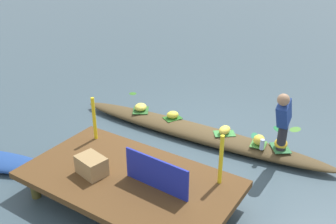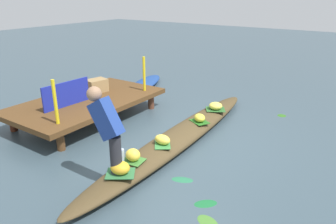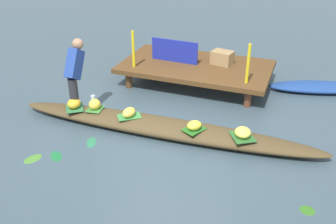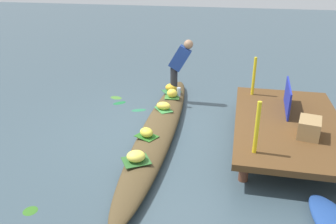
# 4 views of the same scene
# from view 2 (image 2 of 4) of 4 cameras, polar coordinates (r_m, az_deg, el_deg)

# --- Properties ---
(canal_water) EXTENTS (40.00, 40.00, 0.00)m
(canal_water) POSITION_cam_2_polar(r_m,az_deg,el_deg) (5.87, 2.06, -5.47)
(canal_water) COLOR #394B55
(canal_water) RESTS_ON ground
(dock_platform) EXTENTS (3.20, 1.80, 0.44)m
(dock_platform) POSITION_cam_2_polar(r_m,az_deg,el_deg) (7.04, -14.11, 1.73)
(dock_platform) COLOR #54371B
(dock_platform) RESTS_ON ground
(vendor_boat) EXTENTS (5.48, 0.81, 0.24)m
(vendor_boat) POSITION_cam_2_polar(r_m,az_deg,el_deg) (5.82, 2.07, -4.41)
(vendor_boat) COLOR #4C3C23
(vendor_boat) RESTS_ON ground
(moored_boat) EXTENTS (2.20, 1.18, 0.19)m
(moored_boat) POSITION_cam_2_polar(r_m,az_deg,el_deg) (9.25, -4.23, 4.94)
(moored_boat) COLOR navy
(moored_boat) RESTS_ON ground
(leaf_mat_0) EXTENTS (0.31, 0.35, 0.01)m
(leaf_mat_0) POSITION_cam_2_polar(r_m,az_deg,el_deg) (4.82, -6.20, -8.53)
(leaf_mat_0) COLOR #3E7C33
(leaf_mat_0) RESTS_ON vendor_boat
(banana_bunch_0) EXTENTS (0.21, 0.23, 0.19)m
(banana_bunch_0) POSITION_cam_2_polar(r_m,az_deg,el_deg) (4.78, -6.24, -7.56)
(banana_bunch_0) COLOR yellow
(banana_bunch_0) RESTS_ON vendor_boat
(leaf_mat_1) EXTENTS (0.47, 0.44, 0.01)m
(leaf_mat_1) POSITION_cam_2_polar(r_m,az_deg,el_deg) (5.28, -0.99, -5.65)
(leaf_mat_1) COLOR #3B853F
(leaf_mat_1) RESTS_ON vendor_boat
(banana_bunch_1) EXTENTS (0.22, 0.30, 0.15)m
(banana_bunch_1) POSITION_cam_2_polar(r_m,az_deg,el_deg) (5.25, -0.99, -4.90)
(banana_bunch_1) COLOR #F9DA49
(banana_bunch_1) RESTS_ON vendor_boat
(leaf_mat_2) EXTENTS (0.49, 0.51, 0.01)m
(leaf_mat_2) POSITION_cam_2_polar(r_m,az_deg,el_deg) (6.86, 8.39, 0.47)
(leaf_mat_2) COLOR #2C5F28
(leaf_mat_2) RESTS_ON vendor_boat
(banana_bunch_2) EXTENTS (0.32, 0.33, 0.16)m
(banana_bunch_2) POSITION_cam_2_polar(r_m,az_deg,el_deg) (6.84, 8.43, 1.08)
(banana_bunch_2) COLOR #EDDC52
(banana_bunch_2) RESTS_ON vendor_boat
(leaf_mat_3) EXTENTS (0.39, 0.43, 0.01)m
(leaf_mat_3) POSITION_cam_2_polar(r_m,az_deg,el_deg) (6.19, 5.60, -1.67)
(leaf_mat_3) COLOR #26641E
(leaf_mat_3) RESTS_ON vendor_boat
(banana_bunch_3) EXTENTS (0.32, 0.32, 0.15)m
(banana_bunch_3) POSITION_cam_2_polar(r_m,az_deg,el_deg) (6.16, 5.63, -1.03)
(banana_bunch_3) COLOR yellow
(banana_bunch_3) RESTS_ON vendor_boat
(leaf_mat_4) EXTENTS (0.47, 0.49, 0.01)m
(leaf_mat_4) POSITION_cam_2_polar(r_m,az_deg,el_deg) (4.53, -8.42, -10.70)
(leaf_mat_4) COLOR #2F6E3D
(leaf_mat_4) RESTS_ON vendor_boat
(banana_bunch_4) EXTENTS (0.28, 0.32, 0.18)m
(banana_bunch_4) POSITION_cam_2_polar(r_m,az_deg,el_deg) (4.48, -8.47, -9.74)
(banana_bunch_4) COLOR gold
(banana_bunch_4) RESTS_ON vendor_boat
(vendor_person) EXTENTS (0.21, 0.54, 1.19)m
(vendor_person) POSITION_cam_2_polar(r_m,az_deg,el_deg) (4.32, -10.75, -2.37)
(vendor_person) COLOR #28282D
(vendor_person) RESTS_ON vendor_boat
(water_bottle) EXTENTS (0.08, 0.08, 0.20)m
(water_bottle) POSITION_cam_2_polar(r_m,az_deg,el_deg) (4.78, -8.21, -7.60)
(water_bottle) COLOR silver
(water_bottle) RESTS_ON vendor_boat
(market_banner) EXTENTS (1.06, 0.08, 0.49)m
(market_banner) POSITION_cam_2_polar(r_m,az_deg,el_deg) (6.65, -17.53, 3.04)
(market_banner) COLOR #1C289D
(market_banner) RESTS_ON dock_platform
(railing_post_west) EXTENTS (0.06, 0.06, 0.78)m
(railing_post_west) POSITION_cam_2_polar(r_m,az_deg,el_deg) (5.74, -19.33, 1.66)
(railing_post_west) COLOR yellow
(railing_post_west) RESTS_ON dock_platform
(railing_post_east) EXTENTS (0.06, 0.06, 0.78)m
(railing_post_east) POSITION_cam_2_polar(r_m,az_deg,el_deg) (7.34, -4.25, 6.75)
(railing_post_east) COLOR yellow
(railing_post_east) RESTS_ON dock_platform
(produce_crate) EXTENTS (0.50, 0.40, 0.29)m
(produce_crate) POSITION_cam_2_polar(r_m,az_deg,el_deg) (7.47, -12.51, 4.59)
(produce_crate) COLOR #9C7B4D
(produce_crate) RESTS_ON dock_platform
(drifting_plant_0) EXTENTS (0.34, 0.33, 0.01)m
(drifting_plant_0) POSITION_cam_2_polar(r_m,az_deg,el_deg) (4.36, 6.67, -15.79)
(drifting_plant_0) COLOR #1A6933
(drifting_plant_0) RESTS_ON ground
(drifting_plant_1) EXTENTS (0.27, 0.35, 0.01)m
(drifting_plant_1) POSITION_cam_2_polar(r_m,az_deg,el_deg) (4.80, 2.55, -11.87)
(drifting_plant_1) COLOR #277049
(drifting_plant_1) RESTS_ON ground
(drifting_plant_2) EXTENTS (0.23, 0.22, 0.01)m
(drifting_plant_2) POSITION_cam_2_polar(r_m,az_deg,el_deg) (7.55, 19.50, -0.59)
(drifting_plant_2) COLOR #31691E
(drifting_plant_2) RESTS_ON ground
(drifting_plant_3) EXTENTS (0.28, 0.35, 0.01)m
(drifting_plant_3) POSITION_cam_2_polar(r_m,az_deg,el_deg) (4.08, 7.04, -18.72)
(drifting_plant_3) COLOR #467E2E
(drifting_plant_3) RESTS_ON ground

